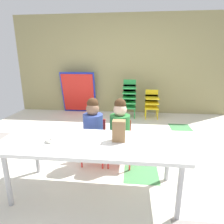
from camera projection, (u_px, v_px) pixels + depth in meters
name	position (u px, v px, depth m)	size (l,w,h in m)	color
ground_plane	(110.00, 155.00, 2.87)	(5.57, 5.01, 0.02)	silver
back_wall	(121.00, 65.00, 4.93)	(5.57, 0.10, 2.49)	tan
craft_table	(95.00, 146.00, 1.94)	(1.76, 0.69, 0.59)	white
seated_child_near_camera	(93.00, 125.00, 2.50)	(0.32, 0.31, 0.92)	red
seated_child_middle_seat	(120.00, 126.00, 2.47)	(0.32, 0.32, 0.92)	red
kid_chair_green_stack	(129.00, 97.00, 4.63)	(0.32, 0.30, 0.92)	green
kid_chair_yellow_stack	(152.00, 102.00, 4.60)	(0.32, 0.30, 0.68)	yellow
folded_activity_table	(79.00, 93.00, 5.04)	(0.90, 0.29, 1.09)	#1E33BF
paper_bag_brown	(119.00, 131.00, 1.92)	(0.13, 0.09, 0.22)	#9E754C
paper_plate_near_edge	(50.00, 142.00, 1.91)	(0.18, 0.18, 0.01)	white
paper_plate_center_table	(93.00, 143.00, 1.89)	(0.18, 0.18, 0.01)	white
donut_powdered_on_plate	(50.00, 140.00, 1.91)	(0.10, 0.10, 0.03)	white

